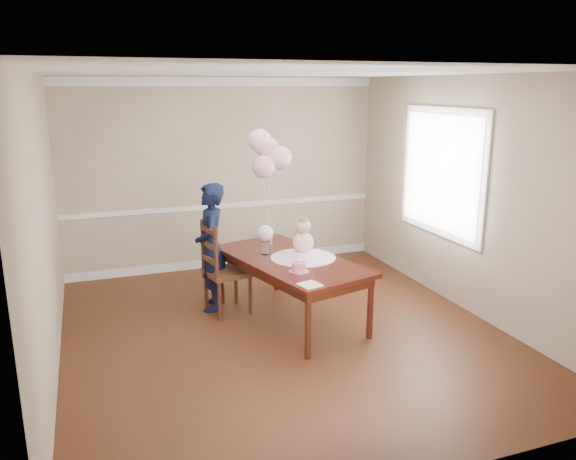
{
  "coord_description": "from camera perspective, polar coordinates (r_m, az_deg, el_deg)",
  "views": [
    {
      "loc": [
        -1.86,
        -5.24,
        2.57
      ],
      "look_at": [
        0.17,
        0.32,
        1.05
      ],
      "focal_mm": 35.0,
      "sensor_mm": 36.0,
      "label": 1
    }
  ],
  "objects": [
    {
      "name": "balloon_ribbon_b",
      "position": [
        6.59,
        -1.26,
        2.21
      ],
      "size": [
        0.11,
        0.03,
        0.9
      ],
      "primitive_type": "cylinder",
      "rotation": [
        0.05,
        0.1,
        0.25
      ],
      "color": "white",
      "rests_on": "balloon_weight"
    },
    {
      "name": "balloon_ribbon_a",
      "position": [
        6.56,
        -2.07,
        1.74
      ],
      "size": [
        0.09,
        0.03,
        0.8
      ],
      "primitive_type": "cylinder",
      "rotation": [
        0.0,
        -0.1,
        0.25
      ],
      "color": "silver",
      "rests_on": "balloon_weight"
    },
    {
      "name": "birthday_cake",
      "position": [
        5.76,
        1.1,
        -3.75
      ],
      "size": [
        0.18,
        0.18,
        0.1
      ],
      "primitive_type": "cylinder",
      "rotation": [
        0.0,
        0.0,
        0.25
      ],
      "color": "#E7497E",
      "rests_on": "cake_platter"
    },
    {
      "name": "chair_back_post_l",
      "position": [
        6.2,
        -7.31,
        -2.36
      ],
      "size": [
        0.05,
        0.05,
        0.6
      ],
      "primitive_type": "cylinder",
      "rotation": [
        0.0,
        0.0,
        0.18
      ],
      "color": "#3C1710",
      "rests_on": "dining_chair_seat"
    },
    {
      "name": "chair_back_post_r",
      "position": [
        6.54,
        -8.65,
        -1.51
      ],
      "size": [
        0.05,
        0.05,
        0.6
      ],
      "primitive_type": "cylinder",
      "rotation": [
        0.0,
        0.0,
        0.18
      ],
      "color": "#33150E",
      "rests_on": "dining_chair_seat"
    },
    {
      "name": "chair_leg_bl",
      "position": [
        6.72,
        -8.3,
        -6.12
      ],
      "size": [
        0.05,
        0.05,
        0.46
      ],
      "primitive_type": "cylinder",
      "rotation": [
        0.0,
        0.0,
        0.18
      ],
      "color": "black",
      "rests_on": "floor"
    },
    {
      "name": "table_leg_fr",
      "position": [
        5.94,
        8.36,
        -7.85
      ],
      "size": [
        0.08,
        0.08,
        0.67
      ],
      "primitive_type": "cylinder",
      "rotation": [
        0.0,
        0.0,
        0.25
      ],
      "color": "black",
      "rests_on": "floor"
    },
    {
      "name": "woman",
      "position": [
        6.59,
        -7.84,
        -1.74
      ],
      "size": [
        0.47,
        0.61,
        1.51
      ],
      "primitive_type": "imported",
      "rotation": [
        0.0,
        0.0,
        -1.78
      ],
      "color": "black",
      "rests_on": "floor"
    },
    {
      "name": "balloon_d",
      "position": [
        6.51,
        -2.9,
        9.07
      ],
      "size": [
        0.27,
        0.27,
        0.27
      ],
      "primitive_type": "sphere",
      "color": "#FFB4D1",
      "rests_on": "balloon_ribbon_d"
    },
    {
      "name": "baby_head",
      "position": [
        6.17,
        1.57,
        0.36
      ],
      "size": [
        0.16,
        0.16,
        0.16
      ],
      "primitive_type": "sphere",
      "color": "#D09C8F",
      "rests_on": "baby_torso"
    },
    {
      "name": "rose_vase_near",
      "position": [
        6.35,
        -2.34,
        -1.83
      ],
      "size": [
        0.12,
        0.12,
        0.15
      ],
      "primitive_type": "cylinder",
      "rotation": [
        0.0,
        0.0,
        0.25
      ],
      "color": "white",
      "rests_on": "dining_table_top"
    },
    {
      "name": "chair_slat_top",
      "position": [
        6.31,
        -8.07,
        -0.05
      ],
      "size": [
        0.11,
        0.43,
        0.05
      ],
      "primitive_type": "cube",
      "rotation": [
        0.0,
        0.0,
        0.18
      ],
      "color": "black",
      "rests_on": "dining_chair_seat"
    },
    {
      "name": "table_leg_br",
      "position": [
        7.25,
        -1.16,
        -3.55
      ],
      "size": [
        0.08,
        0.08,
        0.67
      ],
      "primitive_type": "cylinder",
      "rotation": [
        0.0,
        0.0,
        0.25
      ],
      "color": "black",
      "rests_on": "floor"
    },
    {
      "name": "balloon_c",
      "position": [
        6.56,
        -2.08,
        8.28
      ],
      "size": [
        0.27,
        0.27,
        0.27
      ],
      "primitive_type": "sphere",
      "color": "#E2A0AE",
      "rests_on": "balloon_ribbon_c"
    },
    {
      "name": "wall_left",
      "position": [
        5.4,
        -23.6,
        0.1
      ],
      "size": [
        0.02,
        5.0,
        2.7
      ],
      "primitive_type": "cube",
      "color": "tan",
      "rests_on": "floor"
    },
    {
      "name": "baby_torso",
      "position": [
        6.21,
        1.56,
        -1.27
      ],
      "size": [
        0.23,
        0.23,
        0.23
      ],
      "primitive_type": "sphere",
      "color": "#FDA0C7",
      "rests_on": "baby_skirt"
    },
    {
      "name": "chair_slat_low",
      "position": [
        6.4,
        -7.96,
        -3.03
      ],
      "size": [
        0.11,
        0.43,
        0.05
      ],
      "primitive_type": "cube",
      "rotation": [
        0.0,
        0.0,
        0.18
      ],
      "color": "#3B1D10",
      "rests_on": "dining_chair_seat"
    },
    {
      "name": "roses_near",
      "position": [
        6.31,
        -2.35,
        -0.32
      ],
      "size": [
        0.18,
        0.18,
        0.18
      ],
      "primitive_type": "sphere",
      "color": "beige",
      "rests_on": "rose_vase_near"
    },
    {
      "name": "dining_chair_seat",
      "position": [
        6.54,
        -6.16,
        -4.29
      ],
      "size": [
        0.55,
        0.55,
        0.05
      ],
      "primitive_type": "cube",
      "rotation": [
        0.0,
        0.0,
        0.18
      ],
      "color": "#3D2210",
      "rests_on": "chair_leg_fl"
    },
    {
      "name": "cake_flower_a",
      "position": [
        5.74,
        1.1,
        -3.16
      ],
      "size": [
        0.03,
        0.03,
        0.03
      ],
      "primitive_type": "sphere",
      "color": "silver",
      "rests_on": "birthday_cake"
    },
    {
      "name": "napkin",
      "position": [
        5.41,
        2.23,
        -5.58
      ],
      "size": [
        0.23,
        0.23,
        0.01
      ],
      "primitive_type": "cube",
      "rotation": [
        0.0,
        0.0,
        0.25
      ],
      "color": "silver",
      "rests_on": "dining_table_top"
    },
    {
      "name": "floor",
      "position": [
        6.13,
        -0.44,
        -10.4
      ],
      "size": [
        4.5,
        5.0,
        0.0
      ],
      "primitive_type": "cube",
      "color": "#34190D",
      "rests_on": "ground"
    },
    {
      "name": "wall_right",
      "position": [
        6.77,
        17.82,
        3.32
      ],
      "size": [
        0.02,
        5.0,
        2.7
      ],
      "primitive_type": "cube",
      "color": "tan",
      "rests_on": "floor"
    },
    {
      "name": "table_apron",
      "position": [
        6.25,
        0.21,
        -3.75
      ],
      "size": [
        1.3,
        1.98,
        0.1
      ],
      "primitive_type": "cube",
      "rotation": [
        0.0,
        0.0,
        0.25
      ],
      "color": "black",
      "rests_on": "table_leg_fl"
    },
    {
      "name": "balloon_weight",
      "position": [
        6.69,
        -1.69,
        -1.58
      ],
      "size": [
        0.05,
        0.05,
        0.02
      ],
      "primitive_type": "cylinder",
      "rotation": [
        0.0,
        0.0,
        0.25
      ],
      "color": "silver",
      "rests_on": "dining_table_top"
    },
    {
      "name": "baby_skirt",
      "position": [
        6.25,
        1.55,
        -2.37
      ],
      "size": [
        0.89,
        0.89,
        0.1
      ],
      "primitive_type": "cone",
      "rotation": [
        0.0,
        0.0,
        0.25
      ],
      "color": "#F6B5CF",
      "rests_on": "dining_table_top"
    },
    {
      "name": "wall_back",
      "position": [
        8.06,
        -6.45,
        5.6
      ],
      "size": [
        4.5,
        0.02,
        2.7
      ],
      "primitive_type": "cube",
      "color": "tan",
      "rests_on": "floor"
    },
    {
      "name": "chair_slat_mid",
      "position": [
        6.36,
        -8.01,
        -1.55
      ],
      "size": [
        0.11,
        0.43,
        0.05
      ],
      "primitive_type": "cube",
      "rotation": [
        0.0,
        0.0,
        0.18
      ],
      "color": "#341B0E",
      "rests_on": "dining_chair_seat"
    },
    {
      "name": "chair_leg_br",
      "position": [
        6.87,
        -5.3,
        -5.58
      ],
      "size": [
        0.05,
        0.05,
        0.46
      ],
      "primitive_type": "cylinder",
      "rotation": [
        0.0,
        0.0,
        0.18
      ],
      "color": "#3D1C10",
      "rests_on": "floor"
    },
    {
      "name": "cake_platter",
      "position": [
        5.78,
        1.1,
        -4.24
      ],
      "size": [
        0.26,
        0.26,
        0.01
      ],
      "primitive_type": "cylinder",
      "rotation": [
        0.0,
        0.0,
        0.25
      ],
      "color": "silver",
      "rests_on": "dining_table_top"
    },
    {
      "name": "crown_molding",
      "position": [
        7.95,
        -6.7,
        14.74
      ],
      "size": [
        4.5,
        0.02,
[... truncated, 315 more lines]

